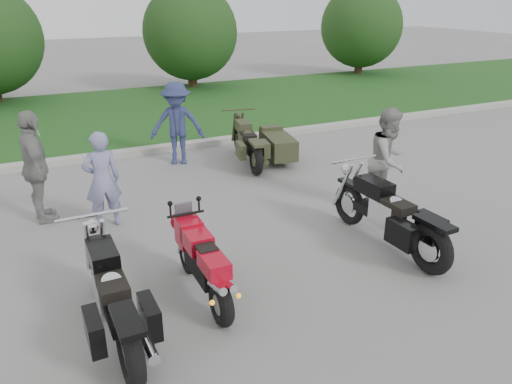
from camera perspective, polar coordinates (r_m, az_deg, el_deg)
name	(u,v)px	position (r m, az deg, el deg)	size (l,w,h in m)	color
ground	(237,273)	(7.03, -2.21, -9.21)	(80.00, 80.00, 0.00)	gray
curb	(136,152)	(12.30, -13.52, 4.50)	(60.00, 0.30, 0.15)	#A7A49D
grass_strip	(105,116)	(16.25, -16.85, 8.34)	(60.00, 8.00, 0.14)	#286121
tree_mid_right	(190,32)	(20.12, -7.51, 17.66)	(3.60, 3.60, 4.00)	#3F2B1C
tree_far_right	(361,26)	(23.88, 11.96, 18.04)	(3.60, 3.60, 4.00)	#3F2B1C
sportbike_red	(203,262)	(6.28, -6.07, -8.00)	(0.31, 1.83, 0.87)	black
cruiser_left	(114,301)	(5.80, -15.92, -11.86)	(0.41, 2.47, 0.95)	black
cruiser_right	(392,219)	(7.69, 15.29, -2.97)	(0.46, 2.52, 0.97)	black
cruiser_sidecar	(266,145)	(11.28, 1.10, 5.38)	(1.38, 2.31, 0.90)	black
person_stripe	(102,180)	(8.41, -17.17, 1.31)	(0.59, 0.39, 1.62)	#8180AE
person_grey	(388,160)	(8.98, 14.90, 3.55)	(0.89, 0.69, 1.83)	gray
person_denim	(177,124)	(11.26, -9.02, 7.71)	(1.18, 0.68, 1.83)	navy
person_back	(36,168)	(8.93, -23.88, 2.54)	(1.11, 0.46, 1.90)	gray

